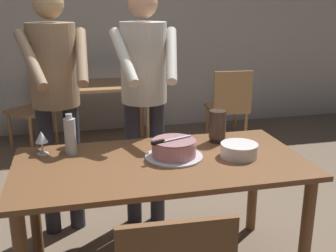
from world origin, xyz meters
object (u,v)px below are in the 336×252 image
(main_dining_table, at_px, (161,178))
(plate_stack, at_px, (239,150))
(cake_knife, at_px, (164,141))
(background_chair_0, at_px, (229,105))
(wine_glass_near, at_px, (41,138))
(cake_on_platter, at_px, (174,149))
(person_standing_beside, at_px, (55,88))
(water_bottle, at_px, (70,136))
(background_chair_2, at_px, (36,104))
(hurricane_lamp, at_px, (217,126))
(person_cutting_cake, at_px, (144,84))
(background_table, at_px, (108,97))

(main_dining_table, bearing_deg, plate_stack, -4.72)
(cake_knife, relative_size, plate_stack, 1.19)
(main_dining_table, distance_m, cake_knife, 0.23)
(background_chair_0, bearing_deg, wine_glass_near, -135.96)
(cake_on_platter, relative_size, person_standing_beside, 0.20)
(wine_glass_near, height_order, water_bottle, water_bottle)
(person_standing_beside, bearing_deg, wine_glass_near, -102.54)
(person_standing_beside, distance_m, background_chair_2, 2.14)
(cake_on_platter, relative_size, plate_stack, 1.55)
(water_bottle, bearing_deg, hurricane_lamp, 0.44)
(person_cutting_cake, bearing_deg, water_bottle, -142.81)
(cake_knife, height_order, wine_glass_near, wine_glass_near)
(cake_on_platter, height_order, wine_glass_near, wine_glass_near)
(main_dining_table, xyz_separation_m, wine_glass_near, (-0.67, 0.28, 0.21))
(background_table, height_order, background_chair_2, background_chair_2)
(cake_on_platter, bearing_deg, water_bottle, 160.72)
(cake_on_platter, xyz_separation_m, water_bottle, (-0.59, 0.20, 0.06))
(wine_glass_near, bearing_deg, background_table, 74.94)
(cake_on_platter, distance_m, background_chair_0, 2.46)
(cake_knife, distance_m, wine_glass_near, 0.74)
(cake_on_platter, xyz_separation_m, person_cutting_cake, (-0.06, 0.60, 0.27))
(main_dining_table, relative_size, background_chair_0, 1.85)
(background_chair_2, bearing_deg, cake_knife, -71.38)
(hurricane_lamp, bearing_deg, background_chair_2, 118.26)
(wine_glass_near, height_order, background_chair_0, background_chair_0)
(wine_glass_near, xyz_separation_m, background_chair_0, (1.95, 1.89, -0.36))
(wine_glass_near, height_order, background_table, wine_glass_near)
(main_dining_table, bearing_deg, background_table, 91.75)
(background_chair_2, bearing_deg, background_chair_0, -13.88)
(plate_stack, relative_size, background_chair_2, 0.24)
(water_bottle, bearing_deg, person_cutting_cake, 37.19)
(cake_knife, xyz_separation_m, wine_glass_near, (-0.69, 0.27, -0.01))
(background_table, bearing_deg, cake_knife, -87.85)
(water_bottle, distance_m, background_table, 2.30)
(wine_glass_near, distance_m, background_table, 2.30)
(water_bottle, bearing_deg, plate_stack, -16.04)
(person_cutting_cake, bearing_deg, background_chair_2, 113.79)
(plate_stack, height_order, water_bottle, water_bottle)
(wine_glass_near, xyz_separation_m, background_chair_2, (-0.22, 2.42, -0.36))
(cake_on_platter, height_order, background_chair_2, background_chair_2)
(plate_stack, bearing_deg, main_dining_table, 175.28)
(background_table, bearing_deg, person_cutting_cake, -87.01)
(main_dining_table, bearing_deg, water_bottle, 154.51)
(wine_glass_near, distance_m, hurricane_lamp, 1.10)
(person_standing_beside, xyz_separation_m, background_table, (0.51, 1.81, -0.50))
(plate_stack, distance_m, water_bottle, 1.01)
(hurricane_lamp, distance_m, person_standing_beside, 1.12)
(background_chair_2, bearing_deg, plate_stack, -63.71)
(person_cutting_cake, relative_size, background_chair_2, 1.91)
(main_dining_table, relative_size, hurricane_lamp, 7.94)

